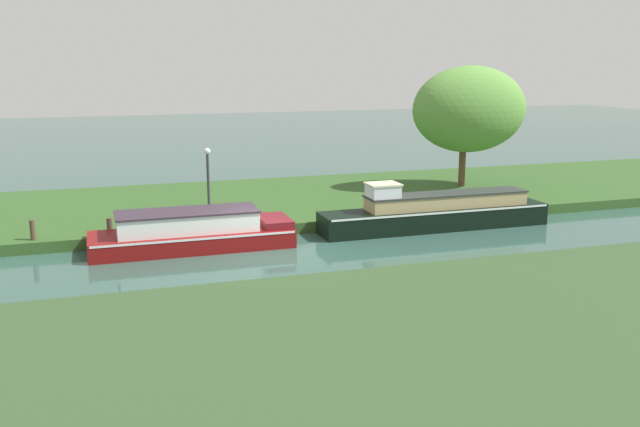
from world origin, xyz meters
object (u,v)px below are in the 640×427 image
black_narrowboat (436,212)px  willow_tree_left (470,109)px  maroon_barge (193,232)px  mooring_post_near (110,226)px  lamp_post (208,175)px  mooring_post_far (33,230)px

black_narrowboat → willow_tree_left: willow_tree_left is taller
maroon_barge → mooring_post_near: (-2.67, 1.23, 0.12)m
mooring_post_near → black_narrowboat: bearing=-6.0°
lamp_post → mooring_post_near: size_ratio=4.80×
willow_tree_left → mooring_post_far: size_ratio=8.28×
black_narrowboat → mooring_post_far: black_narrowboat is taller
black_narrowboat → mooring_post_far: 14.30m
black_narrowboat → mooring_post_far: size_ratio=13.23×
mooring_post_near → willow_tree_left: bearing=14.7°
mooring_post_near → mooring_post_far: (-2.46, 0.00, 0.05)m
maroon_barge → mooring_post_far: 5.28m
black_narrowboat → lamp_post: lamp_post is taller
black_narrowboat → mooring_post_near: size_ratio=15.73×
mooring_post_far → mooring_post_near: bearing=0.0°
willow_tree_left → lamp_post: (-12.62, -3.33, -1.89)m
lamp_post → mooring_post_far: 6.27m
mooring_post_near → maroon_barge: bearing=-24.7°
maroon_barge → mooring_post_far: (-5.13, 1.23, 0.18)m
maroon_barge → mooring_post_near: bearing=155.3°
lamp_post → willow_tree_left: bearing=14.8°
maroon_barge → willow_tree_left: bearing=22.1°
lamp_post → mooring_post_far: (-6.04, -0.92, -1.40)m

